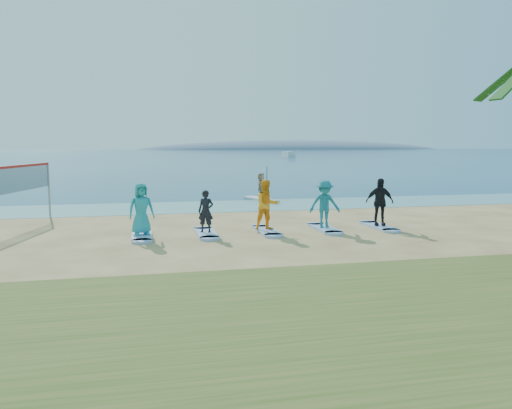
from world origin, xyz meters
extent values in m
plane|color=tan|center=(0.00, 0.00, 0.00)|extent=(600.00, 600.00, 0.00)
plane|color=teal|center=(0.00, 10.50, 0.01)|extent=(600.00, 600.00, 0.00)
plane|color=navy|center=(0.00, 160.00, 0.01)|extent=(600.00, 600.00, 0.00)
ellipsoid|color=slate|center=(95.00, 300.00, 0.00)|extent=(220.00, 56.00, 18.00)
cylinder|color=gray|center=(-7.72, 8.64, 1.25)|extent=(0.09, 0.09, 2.50)
cube|color=silver|center=(3.32, 12.85, 0.06)|extent=(1.63, 3.07, 0.12)
imported|color=tan|center=(3.32, 12.85, 0.87)|extent=(0.92, 1.46, 1.50)
cube|color=silver|center=(34.03, 111.21, 0.00)|extent=(2.47, 5.29, 1.38)
cube|color=#8EAADB|center=(-3.57, 2.33, 0.04)|extent=(0.70, 2.20, 0.09)
imported|color=teal|center=(-3.57, 2.33, 1.02)|extent=(1.02, 0.79, 1.85)
cube|color=#8EAADB|center=(-1.26, 2.33, 0.04)|extent=(0.70, 2.20, 0.09)
imported|color=black|center=(-1.26, 2.33, 0.86)|extent=(0.66, 0.54, 1.55)
cube|color=#8EAADB|center=(1.04, 2.33, 0.04)|extent=(0.70, 2.20, 0.09)
imported|color=orange|center=(1.04, 2.33, 1.03)|extent=(0.99, 0.81, 1.89)
cube|color=#8EAADB|center=(3.34, 2.33, 0.04)|extent=(0.70, 2.20, 0.09)
imported|color=#1A6C81|center=(3.34, 2.33, 1.01)|extent=(1.26, 0.83, 1.83)
cube|color=#8EAADB|center=(5.65, 2.33, 0.04)|extent=(0.70, 2.20, 0.09)
imported|color=black|center=(5.65, 2.33, 1.03)|extent=(1.17, 0.67, 1.88)
camera|label=1|loc=(-3.47, -15.71, 3.30)|focal=35.00mm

